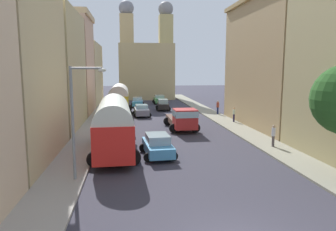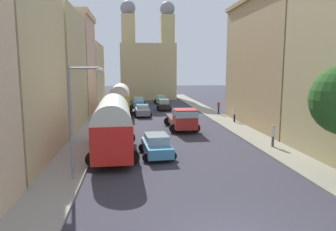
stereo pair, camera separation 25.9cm
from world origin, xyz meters
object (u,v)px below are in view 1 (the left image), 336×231
(parked_bus_0, at_px, (114,124))
(pedestrian_4, at_px, (234,114))
(streetlamp_near, at_px, (78,113))
(pedestrian_3, at_px, (218,107))
(car_1, at_px, (159,99))
(car_3, at_px, (142,110))
(cargo_truck_0, at_px, (182,118))
(car_2, at_px, (158,145))
(pedestrian_0, at_px, (273,135))
(car_4, at_px, (138,102))
(car_0, at_px, (163,105))
(parked_bus_1, at_px, (119,98))

(parked_bus_0, relative_size, pedestrian_4, 5.29)
(streetlamp_near, bearing_deg, pedestrian_3, 58.27)
(car_1, xyz_separation_m, car_3, (-3.68, -14.46, 0.01))
(cargo_truck_0, height_order, pedestrian_4, cargo_truck_0)
(pedestrian_4, bearing_deg, car_2, -128.06)
(pedestrian_0, bearing_deg, car_4, 108.69)
(car_0, xyz_separation_m, pedestrian_3, (6.50, -5.98, 0.30))
(car_4, distance_m, streetlamp_near, 33.72)
(pedestrian_4, relative_size, streetlamp_near, 0.28)
(parked_bus_0, distance_m, cargo_truck_0, 10.18)
(pedestrian_3, bearing_deg, parked_bus_1, 171.14)
(cargo_truck_0, height_order, streetlamp_near, streetlamp_near)
(parked_bus_0, relative_size, pedestrian_3, 4.81)
(car_1, relative_size, pedestrian_3, 2.15)
(parked_bus_1, height_order, pedestrian_4, parked_bus_1)
(cargo_truck_0, height_order, car_0, cargo_truck_0)
(car_3, bearing_deg, streetlamp_near, -100.46)
(pedestrian_0, distance_m, pedestrian_3, 17.30)
(parked_bus_0, bearing_deg, pedestrian_3, 54.40)
(parked_bus_1, height_order, car_4, parked_bus_1)
(parked_bus_0, xyz_separation_m, pedestrian_0, (11.88, 0.19, -1.12))
(car_4, height_order, streetlamp_near, streetlamp_near)
(pedestrian_4, bearing_deg, car_3, 148.47)
(car_3, height_order, car_4, car_4)
(car_3, relative_size, pedestrian_3, 1.97)
(car_4, relative_size, pedestrian_3, 2.14)
(cargo_truck_0, xyz_separation_m, car_2, (-3.24, -8.86, -0.43))
(car_2, distance_m, car_4, 28.91)
(car_3, bearing_deg, car_4, 91.05)
(car_3, height_order, streetlamp_near, streetlamp_near)
(car_1, relative_size, car_2, 0.96)
(car_2, height_order, car_4, car_2)
(parked_bus_1, relative_size, pedestrian_4, 4.78)
(car_3, bearing_deg, pedestrian_3, -0.64)
(car_4, xyz_separation_m, pedestrian_3, (10.05, -10.56, 0.33))
(pedestrian_3, xyz_separation_m, pedestrian_4, (0.12, -6.02, -0.09))
(parked_bus_0, bearing_deg, pedestrian_4, 42.21)
(parked_bus_0, height_order, pedestrian_4, parked_bus_0)
(pedestrian_0, bearing_deg, parked_bus_1, 122.05)
(car_4, bearing_deg, pedestrian_4, -58.46)
(car_0, relative_size, car_4, 0.97)
(car_0, bearing_deg, car_4, 127.77)
(car_3, xyz_separation_m, pedestrian_0, (9.23, -17.40, 0.28))
(streetlamp_near, bearing_deg, parked_bus_0, 73.44)
(parked_bus_1, bearing_deg, car_1, 62.66)
(car_1, height_order, streetlamp_near, streetlamp_near)
(car_2, height_order, car_3, car_2)
(pedestrian_0, xyz_separation_m, pedestrian_4, (0.76, 11.27, -0.05))
(car_0, bearing_deg, parked_bus_1, -147.14)
(car_1, distance_m, car_2, 33.08)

